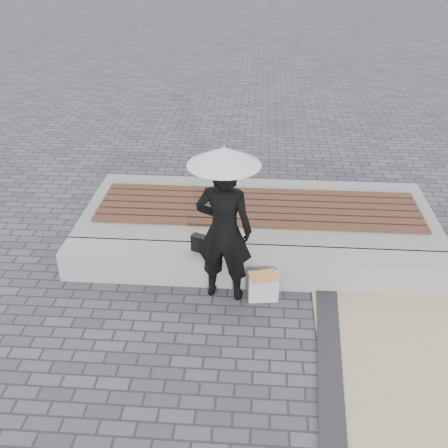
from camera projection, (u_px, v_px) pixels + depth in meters
The scene contains 10 objects.
ground at pixel (253, 372), 5.33m from camera, with size 80.00×80.00×0.00m, color #504F54.
edging_band at pixel (332, 415), 4.84m from camera, with size 0.25×5.20×0.04m, color #2A2A2C.
seating_ledge at pixel (256, 267), 6.61m from camera, with size 5.00×0.45×0.40m, color gray.
timber_platform at pixel (258, 220), 7.65m from camera, with size 5.00×2.00×0.40m, color gray.
timber_decking at pixel (258, 207), 7.54m from camera, with size 4.60×1.20×0.04m, color brown, non-canonical shape.
woman at pixel (224, 231), 6.00m from camera, with size 0.66×0.44×1.82m, color black.
parasol at pixel (224, 156), 5.53m from camera, with size 0.81×0.81×1.03m.
handbag at pixel (203, 244), 6.49m from camera, with size 0.31×0.11×0.22m, color black.
canvas_tote at pixel (263, 287), 6.27m from camera, with size 0.36×0.15×0.38m, color silver.
magazine at pixel (264, 276), 6.13m from camera, with size 0.33×0.24×0.01m, color #E44F43.
Camera 1 is at (-0.01, -3.86, 3.99)m, focal length 41.75 mm.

